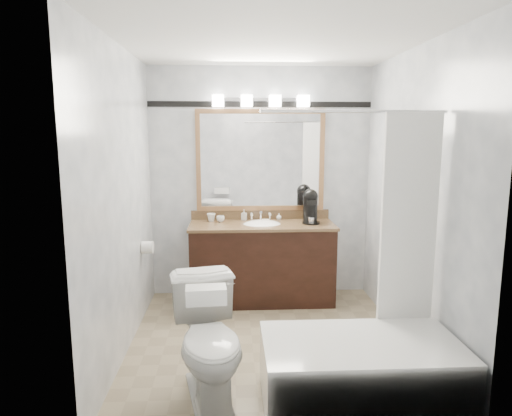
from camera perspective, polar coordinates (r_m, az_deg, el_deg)
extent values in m
cube|color=gray|center=(4.13, 1.71, -16.59)|extent=(2.40, 2.60, 0.01)
cube|color=white|center=(3.77, 1.91, 20.12)|extent=(2.40, 2.60, 0.01)
cube|color=white|center=(5.04, 0.54, 3.14)|extent=(2.40, 0.01, 2.50)
cube|color=white|center=(2.47, 4.38, -3.67)|extent=(2.40, 0.01, 2.50)
cube|color=white|center=(3.84, -16.43, 0.72)|extent=(0.01, 2.60, 2.50)
cube|color=white|center=(4.03, 19.13, 0.99)|extent=(0.01, 2.60, 2.50)
cube|color=black|center=(4.92, 0.74, -7.01)|extent=(1.50, 0.55, 0.82)
cube|color=olive|center=(4.82, 0.75, -2.16)|extent=(1.53, 0.58, 0.03)
cube|color=olive|center=(5.07, 0.55, -0.82)|extent=(1.53, 0.03, 0.10)
ellipsoid|color=white|center=(4.82, 0.75, -2.34)|extent=(0.44, 0.34, 0.14)
cube|color=#AA784D|center=(4.99, 0.57, 11.99)|extent=(1.40, 0.04, 0.05)
cube|color=#AA784D|center=(5.05, 0.55, 0.00)|extent=(1.40, 0.04, 0.05)
cube|color=#AA784D|center=(4.99, -7.23, 5.88)|extent=(0.05, 0.04, 1.00)
cube|color=#AA784D|center=(5.08, 8.22, 5.92)|extent=(0.05, 0.04, 1.00)
cube|color=white|center=(5.00, 0.56, 5.96)|extent=(1.30, 0.01, 1.00)
cube|color=silver|center=(4.98, 0.58, 13.43)|extent=(0.90, 0.05, 0.03)
cube|color=white|center=(4.92, -4.76, 13.21)|extent=(0.12, 0.12, 0.12)
cube|color=white|center=(4.92, -1.17, 13.24)|extent=(0.12, 0.12, 0.12)
cube|color=white|center=(4.94, 2.40, 13.22)|extent=(0.12, 0.12, 0.12)
cube|color=white|center=(4.98, 5.93, 13.15)|extent=(0.12, 0.12, 0.12)
cube|color=black|center=(5.00, 0.56, 12.84)|extent=(2.40, 0.01, 0.06)
cube|color=white|center=(3.31, 12.92, -19.44)|extent=(1.30, 0.72, 0.45)
cylinder|color=silver|center=(3.27, 12.21, 11.73)|extent=(1.30, 0.02, 0.02)
cube|color=white|center=(3.45, 18.55, -1.63)|extent=(0.40, 0.04, 1.55)
cylinder|color=white|center=(4.57, -13.41, -4.81)|extent=(0.11, 0.12, 0.12)
imported|color=white|center=(3.24, -5.78, -16.25)|extent=(0.61, 0.88, 0.82)
cube|color=white|center=(2.75, -6.26, -10.74)|extent=(0.25, 0.15, 0.10)
cylinder|color=black|center=(4.86, 6.87, -1.83)|extent=(0.19, 0.19, 0.02)
cylinder|color=black|center=(4.89, 6.78, -0.13)|extent=(0.16, 0.16, 0.27)
sphere|color=black|center=(4.87, 6.82, 1.43)|extent=(0.16, 0.16, 0.16)
cube|color=black|center=(4.80, 6.97, 0.74)|extent=(0.10, 0.10, 0.05)
cylinder|color=silver|center=(4.83, 6.92, -1.51)|extent=(0.06, 0.06, 0.06)
imported|color=white|center=(4.92, -4.46, -1.37)|extent=(0.09, 0.09, 0.07)
imported|color=white|center=(4.96, -5.62, -1.18)|extent=(0.12, 0.12, 0.09)
imported|color=white|center=(5.01, -1.51, -0.86)|extent=(0.07, 0.07, 0.12)
imported|color=white|center=(5.03, 2.88, -1.08)|extent=(0.07, 0.07, 0.07)
cube|color=beige|center=(4.93, 1.19, -1.56)|extent=(0.09, 0.06, 0.03)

